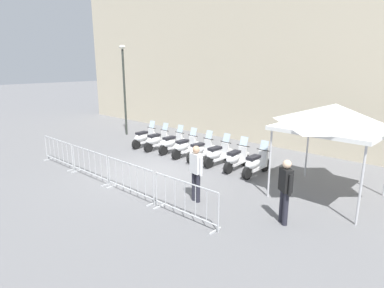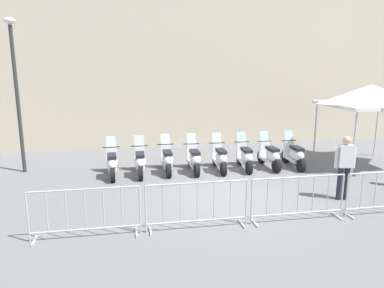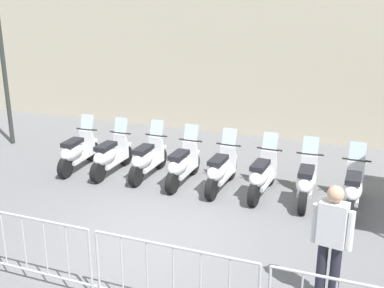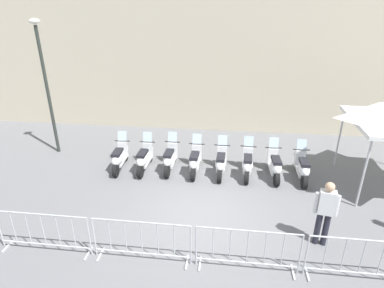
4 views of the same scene
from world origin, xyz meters
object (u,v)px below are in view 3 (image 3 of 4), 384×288
Objects in this scene: motorcycle_4 at (220,170)px; street_lamp at (0,33)px; barrier_segment_1 at (25,249)px; officer_near_row_end at (331,238)px; motorcycle_0 at (77,152)px; barrier_segment_2 at (173,283)px; motorcycle_5 at (262,176)px; motorcycle_6 at (306,182)px; motorcycle_7 at (353,189)px; motorcycle_1 at (110,156)px; motorcycle_2 at (147,159)px; motorcycle_3 at (182,165)px.

motorcycle_4 is 0.34× the size of street_lamp.
barrier_segment_1 is 4.33m from officer_near_row_end.
motorcycle_0 is 6.04m from barrier_segment_2.
motorcycle_4 is 1.00× the size of motorcycle_5.
motorcycle_6 is at bearing 2.43° from motorcycle_4.
motorcycle_6 is at bearing 78.03° from barrier_segment_2.
motorcycle_1 is at bearing -177.90° from motorcycle_7.
street_lamp reaches higher than barrier_segment_2.
motorcycle_4 is at bearing -178.60° from motorcycle_7.
barrier_segment_2 is at bearing -48.73° from motorcycle_1.
motorcycle_5 is 1.00× the size of motorcycle_6.
motorcycle_7 is at bearing -0.67° from motorcycle_6.
barrier_segment_2 is 2.15m from officer_near_row_end.
motorcycle_2 and motorcycle_5 have the same top height.
motorcycle_7 is at bearing 67.14° from barrier_segment_2.
motorcycle_2 is 3.61m from motorcycle_6.
motorcycle_3 is at bearing -177.84° from motorcycle_6.
barrier_segment_1 is 7.73m from street_lamp.
street_lamp is at bearing 135.06° from barrier_segment_1.
motorcycle_6 is (3.61, 0.06, 0.00)m from motorcycle_2.
motorcycle_0 is 1.00× the size of motorcycle_6.
motorcycle_5 is (3.60, 0.18, 0.00)m from motorcycle_1.
street_lamp is 2.90× the size of officer_near_row_end.
motorcycle_4 is at bearing 2.80° from motorcycle_1.
motorcycle_1 is 5.46m from barrier_segment_2.
motorcycle_5 is 1.00× the size of motorcycle_7.
motorcycle_5 is (2.70, 0.04, 0.00)m from motorcycle_2.
motorcycle_5 is at bearing 2.48° from motorcycle_3.
motorcycle_5 is at bearing -5.90° from street_lamp.
street_lamp reaches higher than motorcycle_2.
motorcycle_7 is 6.05m from barrier_segment_1.
motorcycle_1 is 6.17m from officer_near_row_end.
motorcycle_7 is 0.34× the size of street_lamp.
motorcycle_1 is 1.00× the size of motorcycle_2.
motorcycle_7 is 1.00× the size of officer_near_row_end.
barrier_segment_1 is at bearing -126.52° from motorcycle_6.
motorcycle_0 is 0.34× the size of street_lamp.
motorcycle_3 is 4.75m from officer_near_row_end.
barrier_segment_1 is at bearing -118.23° from motorcycle_5.
motorcycle_1 and motorcycle_7 have the same top height.
motorcycle_3 is 1.00× the size of motorcycle_4.
motorcycle_3 is 0.76× the size of barrier_segment_2.
motorcycle_5 is 0.34× the size of street_lamp.
motorcycle_7 is (2.71, 0.07, 0.00)m from motorcycle_4.
motorcycle_6 is 1.00× the size of motorcycle_7.
barrier_segment_2 is at bearing 2.29° from barrier_segment_1.
motorcycle_7 is at bearing 89.40° from officer_near_row_end.
street_lamp is at bearing 166.20° from motorcycle_1.
motorcycle_0 is 4.50m from motorcycle_5.
officer_near_row_end is (-0.03, -3.17, 0.53)m from motorcycle_7.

